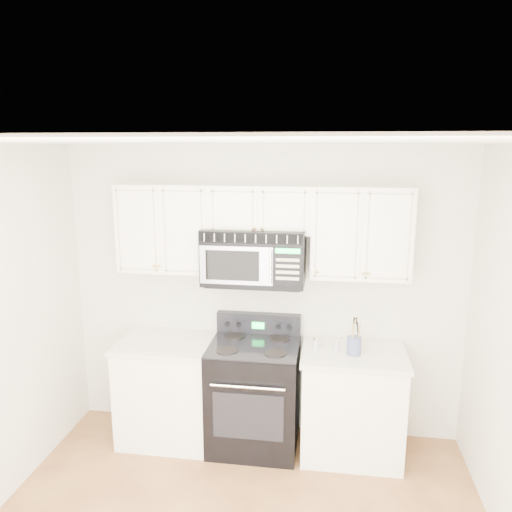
# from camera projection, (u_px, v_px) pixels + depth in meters

# --- Properties ---
(room) EXTENTS (3.51, 3.51, 2.61)m
(room) POSITION_uv_depth(u_px,v_px,m) (222.00, 382.00, 2.76)
(room) COLOR #A0713C
(room) RESTS_ON ground
(base_cabinet_left) EXTENTS (0.86, 0.65, 0.92)m
(base_cabinet_left) POSITION_uv_depth(u_px,v_px,m) (170.00, 393.00, 4.45)
(base_cabinet_left) COLOR white
(base_cabinet_left) RESTS_ON ground
(base_cabinet_right) EXTENTS (0.86, 0.65, 0.92)m
(base_cabinet_right) POSITION_uv_depth(u_px,v_px,m) (352.00, 406.00, 4.22)
(base_cabinet_right) COLOR white
(base_cabinet_right) RESTS_ON ground
(range) EXTENTS (0.76, 0.69, 1.12)m
(range) POSITION_uv_depth(u_px,v_px,m) (254.00, 393.00, 4.33)
(range) COLOR black
(range) RESTS_ON ground
(upper_cabinets) EXTENTS (2.44, 0.37, 0.75)m
(upper_cabinets) POSITION_uv_depth(u_px,v_px,m) (261.00, 225.00, 4.16)
(upper_cabinets) COLOR white
(upper_cabinets) RESTS_ON ground
(microwave) EXTENTS (0.85, 0.47, 0.47)m
(microwave) POSITION_uv_depth(u_px,v_px,m) (254.00, 256.00, 4.17)
(microwave) COLOR black
(microwave) RESTS_ON ground
(utensil_crock) EXTENTS (0.12, 0.12, 0.31)m
(utensil_crock) POSITION_uv_depth(u_px,v_px,m) (354.00, 345.00, 4.05)
(utensil_crock) COLOR #444F6B
(utensil_crock) RESTS_ON base_cabinet_right
(shaker_salt) EXTENTS (0.04, 0.04, 0.10)m
(shaker_salt) POSITION_uv_depth(u_px,v_px,m) (316.00, 343.00, 4.17)
(shaker_salt) COLOR #AFAEC0
(shaker_salt) RESTS_ON base_cabinet_right
(shaker_pepper) EXTENTS (0.04, 0.04, 0.09)m
(shaker_pepper) POSITION_uv_depth(u_px,v_px,m) (337.00, 346.00, 4.12)
(shaker_pepper) COLOR #AFAEC0
(shaker_pepper) RESTS_ON base_cabinet_right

